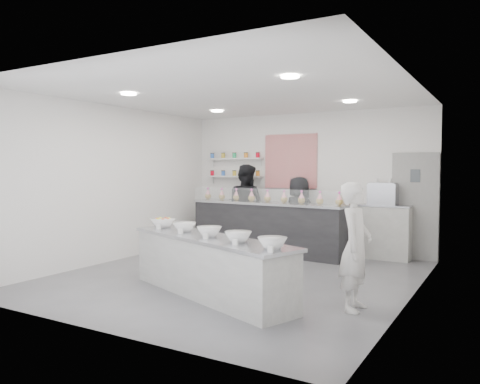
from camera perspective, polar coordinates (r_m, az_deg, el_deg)
name	(u,v)px	position (r m, az deg, el deg)	size (l,w,h in m)	color
floor	(236,277)	(7.88, -0.46, -10.27)	(6.00, 6.00, 0.00)	#515156
ceiling	(236,94)	(7.77, -0.47, 11.82)	(6.00, 6.00, 0.00)	white
back_wall	(305,182)	(10.37, 7.98, 1.25)	(5.50, 5.50, 0.00)	white
left_wall	(114,184)	(9.38, -15.09, 1.00)	(6.00, 6.00, 0.00)	white
right_wall	(412,190)	(6.72, 20.19, 0.19)	(6.00, 6.00, 0.00)	white
back_door	(415,206)	(9.74, 20.54, -1.67)	(0.88, 0.04, 2.10)	gray
pattern_panel	(290,161)	(10.49, 6.17, 3.74)	(1.25, 0.03, 1.20)	#A6020B
jar_shelf_lower	(235,176)	(11.06, -0.64, 1.90)	(1.45, 0.22, 0.04)	silver
jar_shelf_upper	(235,159)	(11.06, -0.64, 4.08)	(1.45, 0.22, 0.04)	silver
preserve_jars	(234,165)	(11.04, -0.70, 3.35)	(1.45, 0.10, 0.56)	red
downlight_0	(129,94)	(7.81, -13.42, 11.55)	(0.24, 0.24, 0.02)	white
downlight_1	(290,77)	(6.25, 6.13, 13.79)	(0.24, 0.24, 0.02)	white
downlight_2	(217,111)	(9.84, -2.79, 9.82)	(0.24, 0.24, 0.02)	white
downlight_3	(350,102)	(8.66, 13.25, 10.69)	(0.24, 0.24, 0.02)	white
prep_counter	(209,266)	(6.67, -3.76, -9.02)	(3.08, 0.70, 0.84)	#A1A19C
back_bar	(267,228)	(9.90, 3.35, -4.37)	(3.50, 0.64, 1.08)	black
sneeze_guard	(260,196)	(9.58, 2.41, -0.46)	(3.45, 0.01, 0.30)	white
espresso_ledge	(373,231)	(9.76, 15.94, -4.61)	(1.45, 0.46, 1.07)	#A1A19C
espresso_machine	(383,194)	(9.65, 17.04, -0.27)	(0.55, 0.38, 0.42)	#93969E
cup_stacks	(347,196)	(9.84, 12.89, -0.49)	(0.24, 0.24, 0.30)	gray
prep_bowls	(209,232)	(6.58, -3.78, -4.83)	(2.95, 0.45, 0.14)	white
label_cards	(201,239)	(6.11, -4.81, -5.78)	(2.66, 0.04, 0.07)	white
cookie_bags	(267,196)	(9.84, 3.36, -0.47)	(3.34, 0.14, 0.26)	pink
woman_prep	(356,246)	(6.11, 13.91, -6.46)	(0.59, 0.39, 1.62)	silver
staff_left	(245,206)	(10.51, 0.67, -1.75)	(0.91, 0.71, 1.88)	black
staff_right	(299,215)	(10.04, 7.19, -2.74)	(0.79, 0.52, 1.62)	black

